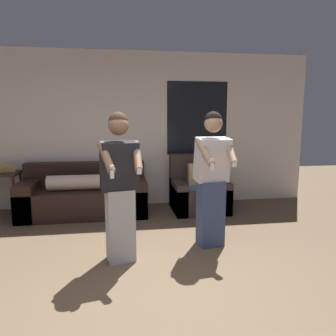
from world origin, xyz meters
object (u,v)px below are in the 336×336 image
(person_left, at_px, (120,187))
(person_right, at_px, (212,179))
(armchair, at_px, (199,192))
(couch, at_px, (85,196))
(side_table, at_px, (1,179))

(person_left, bearing_deg, person_right, 13.90)
(armchair, distance_m, person_left, 2.31)
(couch, distance_m, armchair, 1.90)
(couch, distance_m, person_left, 2.03)
(armchair, bearing_deg, couch, 178.11)
(person_left, height_order, person_right, person_right)
(person_right, bearing_deg, side_table, 149.01)
(side_table, bearing_deg, person_left, -47.59)
(armchair, relative_size, person_right, 0.57)
(person_left, bearing_deg, couch, 106.79)
(armchair, bearing_deg, person_right, -98.41)
(couch, bearing_deg, person_left, -73.21)
(couch, xyz_separation_m, person_right, (1.67, -1.61, 0.54))
(person_left, relative_size, person_right, 0.99)
(couch, xyz_separation_m, armchair, (1.90, -0.06, 0.01))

